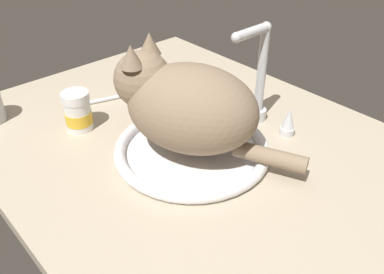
{
  "coord_description": "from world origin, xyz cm",
  "views": [
    {
      "loc": [
        51.59,
        -47.3,
        52.35
      ],
      "look_at": [
        1.82,
        -2.62,
        7.0
      ],
      "focal_mm": 38.13,
      "sensor_mm": 36.0,
      "label": 1
    }
  ],
  "objects_px": {
    "pill_bottle": "(78,112)",
    "toothbrush": "(107,99)",
    "sink_basin": "(192,149)",
    "faucet": "(258,86)",
    "cat": "(182,103)"
  },
  "relations": [
    {
      "from": "pill_bottle",
      "to": "toothbrush",
      "type": "bearing_deg",
      "value": 121.91
    },
    {
      "from": "faucet",
      "to": "cat",
      "type": "height_order",
      "value": "same"
    },
    {
      "from": "pill_bottle",
      "to": "toothbrush",
      "type": "height_order",
      "value": "pill_bottle"
    },
    {
      "from": "cat",
      "to": "pill_bottle",
      "type": "distance_m",
      "value": 0.26
    },
    {
      "from": "cat",
      "to": "faucet",
      "type": "bearing_deg",
      "value": 84.84
    },
    {
      "from": "faucet",
      "to": "toothbrush",
      "type": "relative_size",
      "value": 1.36
    },
    {
      "from": "sink_basin",
      "to": "faucet",
      "type": "relative_size",
      "value": 1.38
    },
    {
      "from": "sink_basin",
      "to": "pill_bottle",
      "type": "height_order",
      "value": "pill_bottle"
    },
    {
      "from": "sink_basin",
      "to": "pill_bottle",
      "type": "xyz_separation_m",
      "value": [
        -0.24,
        -0.12,
        0.03
      ]
    },
    {
      "from": "faucet",
      "to": "cat",
      "type": "relative_size",
      "value": 0.61
    },
    {
      "from": "sink_basin",
      "to": "pill_bottle",
      "type": "distance_m",
      "value": 0.27
    },
    {
      "from": "cat",
      "to": "sink_basin",
      "type": "bearing_deg",
      "value": 24.13
    },
    {
      "from": "toothbrush",
      "to": "sink_basin",
      "type": "bearing_deg",
      "value": 2.01
    },
    {
      "from": "sink_basin",
      "to": "pill_bottle",
      "type": "relative_size",
      "value": 3.53
    },
    {
      "from": "sink_basin",
      "to": "faucet",
      "type": "height_order",
      "value": "faucet"
    }
  ]
}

